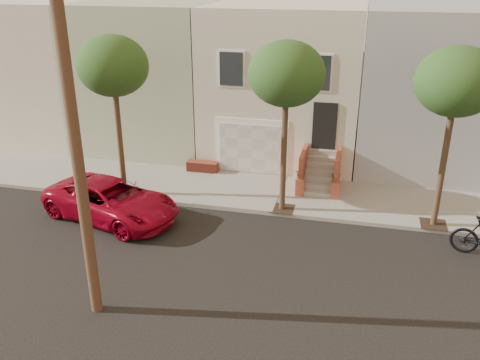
# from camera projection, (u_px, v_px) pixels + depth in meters

# --- Properties ---
(ground) EXTENTS (90.00, 90.00, 0.00)m
(ground) POSITION_uv_depth(u_px,v_px,m) (231.00, 262.00, 16.25)
(ground) COLOR black
(ground) RESTS_ON ground
(sidewalk) EXTENTS (40.00, 3.70, 0.15)m
(sidewalk) POSITION_uv_depth(u_px,v_px,m) (263.00, 193.00, 21.01)
(sidewalk) COLOR #98968A
(sidewalk) RESTS_ON ground
(house_row) EXTENTS (33.10, 11.70, 7.00)m
(house_row) POSITION_uv_depth(u_px,v_px,m) (287.00, 78.00, 24.86)
(house_row) COLOR beige
(house_row) RESTS_ON sidewalk
(tree_left) EXTENTS (2.70, 2.57, 6.30)m
(tree_left) POSITION_uv_depth(u_px,v_px,m) (113.00, 67.00, 18.87)
(tree_left) COLOR #2D2116
(tree_left) RESTS_ON sidewalk
(tree_mid) EXTENTS (2.70, 2.57, 6.30)m
(tree_mid) POSITION_uv_depth(u_px,v_px,m) (287.00, 75.00, 17.49)
(tree_mid) COLOR #2D2116
(tree_mid) RESTS_ON sidewalk
(tree_right) EXTENTS (2.70, 2.57, 6.30)m
(tree_right) POSITION_uv_depth(u_px,v_px,m) (457.00, 83.00, 16.31)
(tree_right) COLOR #2D2116
(tree_right) RESTS_ON sidewalk
(pickup_truck) EXTENTS (5.73, 3.82, 1.46)m
(pickup_truck) POSITION_uv_depth(u_px,v_px,m) (111.00, 200.00, 18.78)
(pickup_truck) COLOR maroon
(pickup_truck) RESTS_ON ground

